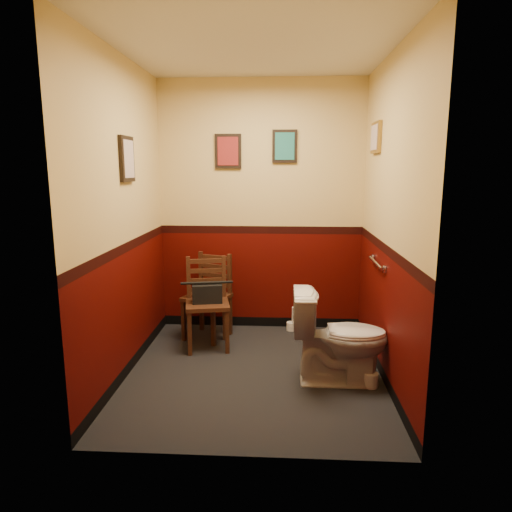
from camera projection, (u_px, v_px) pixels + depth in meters
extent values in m
cube|color=black|center=(254.00, 372.00, 4.03)|extent=(2.20, 2.40, 0.00)
cube|color=silver|center=(254.00, 46.00, 3.52)|extent=(2.20, 2.40, 0.00)
cube|color=#400603|center=(261.00, 208.00, 4.95)|extent=(2.20, 0.00, 2.70)
cube|color=#400603|center=(242.00, 244.00, 2.60)|extent=(2.20, 0.00, 2.70)
cube|color=#400603|center=(124.00, 219.00, 3.84)|extent=(0.00, 2.40, 2.70)
cube|color=#400603|center=(389.00, 221.00, 3.71)|extent=(0.00, 2.40, 2.70)
cylinder|color=silver|center=(376.00, 263.00, 4.04)|extent=(0.03, 0.50, 0.03)
cylinder|color=silver|center=(384.00, 269.00, 3.79)|extent=(0.02, 0.06, 0.06)
cylinder|color=silver|center=(373.00, 257.00, 4.28)|extent=(0.02, 0.06, 0.06)
cube|color=black|center=(228.00, 151.00, 4.84)|extent=(0.28, 0.03, 0.36)
cube|color=maroon|center=(228.00, 151.00, 4.82)|extent=(0.22, 0.01, 0.30)
cube|color=black|center=(285.00, 146.00, 4.80)|extent=(0.26, 0.03, 0.34)
cube|color=#257876|center=(285.00, 146.00, 4.78)|extent=(0.20, 0.01, 0.28)
cube|color=black|center=(127.00, 159.00, 3.84)|extent=(0.03, 0.30, 0.38)
cube|color=#C5A99B|center=(129.00, 159.00, 3.84)|extent=(0.01, 0.24, 0.31)
cube|color=olive|center=(376.00, 137.00, 4.17)|extent=(0.03, 0.34, 0.28)
cube|color=#C5A99B|center=(374.00, 137.00, 4.17)|extent=(0.01, 0.28, 0.22)
imported|color=white|center=(340.00, 338.00, 3.79)|extent=(0.79, 0.45, 0.78)
cylinder|color=silver|center=(371.00, 380.00, 3.75)|extent=(0.12, 0.12, 0.12)
cylinder|color=silver|center=(372.00, 357.00, 3.72)|extent=(0.02, 0.02, 0.34)
cube|color=#522B18|center=(207.00, 297.00, 4.78)|extent=(0.54, 0.54, 0.04)
cube|color=#522B18|center=(184.00, 320.00, 4.74)|extent=(0.05, 0.05, 0.44)
cube|color=#522B18|center=(202.00, 311.00, 5.05)|extent=(0.05, 0.05, 0.44)
cube|color=#522B18|center=(213.00, 325.00, 4.59)|extent=(0.05, 0.05, 0.44)
cube|color=#522B18|center=(230.00, 315.00, 4.91)|extent=(0.05, 0.05, 0.44)
cube|color=#522B18|center=(201.00, 271.00, 4.97)|extent=(0.05, 0.05, 0.44)
cube|color=#522B18|center=(230.00, 275.00, 4.83)|extent=(0.05, 0.05, 0.44)
cube|color=#522B18|center=(215.00, 284.00, 4.92)|extent=(0.32, 0.15, 0.04)
cube|color=#522B18|center=(215.00, 275.00, 4.90)|extent=(0.32, 0.15, 0.04)
cube|color=#522B18|center=(215.00, 266.00, 4.89)|extent=(0.32, 0.15, 0.04)
cube|color=#522B18|center=(215.00, 257.00, 4.87)|extent=(0.32, 0.15, 0.04)
cube|color=#522B18|center=(207.00, 304.00, 4.51)|extent=(0.49, 0.49, 0.04)
cube|color=#522B18|center=(190.00, 333.00, 4.36)|extent=(0.05, 0.05, 0.45)
cube|color=#522B18|center=(190.00, 321.00, 4.71)|extent=(0.05, 0.05, 0.45)
cube|color=#522B18|center=(227.00, 331.00, 4.41)|extent=(0.05, 0.05, 0.45)
cube|color=#522B18|center=(225.00, 319.00, 4.75)|extent=(0.05, 0.05, 0.45)
cube|color=#522B18|center=(189.00, 278.00, 4.63)|extent=(0.05, 0.04, 0.45)
cube|color=#522B18|center=(224.00, 277.00, 4.67)|extent=(0.05, 0.04, 0.45)
cube|color=#522B18|center=(207.00, 290.00, 4.67)|extent=(0.34, 0.09, 0.04)
cube|color=#522B18|center=(206.00, 280.00, 4.65)|extent=(0.34, 0.09, 0.04)
cube|color=#522B18|center=(206.00, 271.00, 4.64)|extent=(0.34, 0.09, 0.04)
cube|color=#522B18|center=(206.00, 261.00, 4.62)|extent=(0.34, 0.09, 0.04)
cube|color=black|center=(207.00, 293.00, 4.49)|extent=(0.31, 0.20, 0.18)
cylinder|color=black|center=(207.00, 283.00, 4.47)|extent=(0.25, 0.07, 0.03)
cylinder|color=silver|center=(291.00, 326.00, 5.07)|extent=(0.10, 0.10, 0.09)
cylinder|color=silver|center=(301.00, 326.00, 5.06)|extent=(0.10, 0.10, 0.09)
cylinder|color=silver|center=(296.00, 319.00, 5.04)|extent=(0.10, 0.10, 0.09)
cylinder|color=silver|center=(296.00, 311.00, 5.00)|extent=(0.10, 0.10, 0.09)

